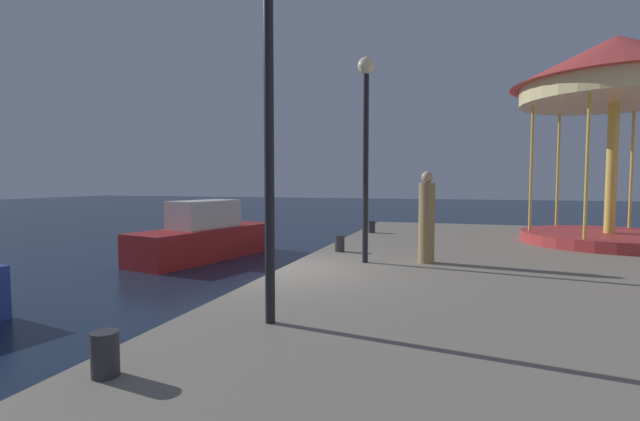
{
  "coord_description": "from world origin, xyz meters",
  "views": [
    {
      "loc": [
        3.42,
        -8.27,
        2.52
      ],
      "look_at": [
        0.14,
        2.14,
        1.82
      ],
      "focal_mm": 25.28,
      "sensor_mm": 36.0,
      "label": 1
    }
  ],
  "objects": [
    {
      "name": "lamp_post_near_edge",
      "position": [
        1.22,
        -3.3,
        3.75
      ],
      "size": [
        0.36,
        0.36,
        4.31
      ],
      "color": "black",
      "rests_on": "quay_dock"
    },
    {
      "name": "carousel",
      "position": [
        7.36,
        6.03,
        5.07
      ],
      "size": [
        5.35,
        5.35,
        5.68
      ],
      "color": "#B23333",
      "rests_on": "quay_dock"
    },
    {
      "name": "bollard_north",
      "position": [
        0.57,
        2.4,
        1.0
      ],
      "size": [
        0.24,
        0.24,
        0.4
      ],
      "primitive_type": "cylinder",
      "color": "#2D2D33",
      "rests_on": "quay_dock"
    },
    {
      "name": "person_mid_promenade",
      "position": [
        2.72,
        1.47,
        1.72
      ],
      "size": [
        0.34,
        0.34,
        1.94
      ],
      "color": "#937A4C",
      "rests_on": "quay_dock"
    },
    {
      "name": "ground_plane",
      "position": [
        0.0,
        0.0,
        0.0
      ],
      "size": [
        120.0,
        120.0,
        0.0
      ],
      "primitive_type": "plane",
      "color": "#162338"
    },
    {
      "name": "bollard_south",
      "position": [
        0.44,
        -5.14,
        1.0
      ],
      "size": [
        0.24,
        0.24,
        0.4
      ],
      "primitive_type": "cylinder",
      "color": "#2D2D33",
      "rests_on": "quay_dock"
    },
    {
      "name": "motorboat_red",
      "position": [
        -4.62,
        4.65,
        0.72
      ],
      "size": [
        2.76,
        5.5,
        1.91
      ],
      "color": "maroon",
      "rests_on": "ground"
    },
    {
      "name": "bollard_center",
      "position": [
        0.53,
        6.74,
        1.0
      ],
      "size": [
        0.24,
        0.24,
        0.4
      ],
      "primitive_type": "cylinder",
      "color": "#2D2D33",
      "rests_on": "quay_dock"
    },
    {
      "name": "lamp_post_mid_promenade",
      "position": [
        1.48,
        1.1,
        3.75
      ],
      "size": [
        0.36,
        0.36,
        4.31
      ],
      "color": "black",
      "rests_on": "quay_dock"
    }
  ]
}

